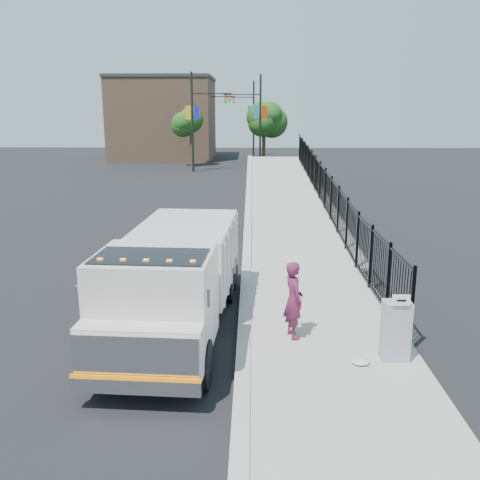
{
  "coord_description": "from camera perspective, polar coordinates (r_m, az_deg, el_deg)",
  "views": [
    {
      "loc": [
        0.16,
        -12.69,
        5.13
      ],
      "look_at": [
        -0.17,
        2.0,
        1.51
      ],
      "focal_mm": 40.0,
      "sensor_mm": 36.0,
      "label": 1
    }
  ],
  "objects": [
    {
      "name": "light_pole_1",
      "position": [
        47.99,
        1.81,
        12.94
      ],
      "size": [
        3.78,
        0.22,
        8.0
      ],
      "color": "black",
      "rests_on": "ground"
    },
    {
      "name": "tree_0",
      "position": [
        48.58,
        -5.22,
        12.38
      ],
      "size": [
        2.3,
        2.3,
        5.15
      ],
      "color": "#382314",
      "rests_on": "ground"
    },
    {
      "name": "building",
      "position": [
        57.43,
        -8.09,
        12.6
      ],
      "size": [
        10.0,
        10.0,
        8.0
      ],
      "primitive_type": "cube",
      "color": "#8C664C",
      "rests_on": "ground"
    },
    {
      "name": "light_pole_0",
      "position": [
        44.82,
        -4.71,
        12.84
      ],
      "size": [
        3.77,
        0.22,
        8.0
      ],
      "color": "black",
      "rests_on": "ground"
    },
    {
      "name": "curb",
      "position": [
        11.82,
        0.38,
        -11.43
      ],
      "size": [
        0.3,
        12.0,
        0.16
      ],
      "primitive_type": "cube",
      "color": "#ADAAA3",
      "rests_on": "ground"
    },
    {
      "name": "tree_2",
      "position": [
        59.07,
        -4.27,
        12.67
      ],
      "size": [
        2.55,
        2.55,
        5.28
      ],
      "color": "#382314",
      "rests_on": "ground"
    },
    {
      "name": "sidewalk",
      "position": [
        11.96,
        9.83,
        -11.45
      ],
      "size": [
        3.55,
        12.0,
        0.12
      ],
      "primitive_type": "cube",
      "color": "#9E998E",
      "rests_on": "ground"
    },
    {
      "name": "arrow_sign",
      "position": [
        10.98,
        16.82,
        -6.17
      ],
      "size": [
        0.35,
        0.04,
        0.22
      ],
      "primitive_type": "cube",
      "color": "white",
      "rests_on": "utility_cabinet"
    },
    {
      "name": "ground",
      "position": [
        13.69,
        0.52,
        -8.16
      ],
      "size": [
        120.0,
        120.0,
        0.0
      ],
      "primitive_type": "plane",
      "color": "black",
      "rests_on": "ground"
    },
    {
      "name": "debris",
      "position": [
        11.33,
        12.7,
        -12.48
      ],
      "size": [
        0.38,
        0.38,
        0.1
      ],
      "primitive_type": "ellipsoid",
      "color": "silver",
      "rests_on": "sidewalk"
    },
    {
      "name": "ramp",
      "position": [
        29.21,
        5.13,
        3.69
      ],
      "size": [
        3.95,
        24.06,
        3.19
      ],
      "primitive_type": "cube",
      "rotation": [
        0.06,
        0.0,
        0.0
      ],
      "color": "#9E998E",
      "rests_on": "ground"
    },
    {
      "name": "light_pole_2",
      "position": [
        56.04,
        -3.55,
        13.05
      ],
      "size": [
        3.77,
        0.22,
        8.0
      ],
      "color": "black",
      "rests_on": "ground"
    },
    {
      "name": "iron_fence",
      "position": [
        25.27,
        8.99,
        4.05
      ],
      "size": [
        0.1,
        28.0,
        1.8
      ],
      "primitive_type": "cube",
      "color": "black",
      "rests_on": "ground"
    },
    {
      "name": "utility_cabinet",
      "position": [
        11.44,
        16.27,
        -9.26
      ],
      "size": [
        0.55,
        0.4,
        1.25
      ],
      "primitive_type": "cube",
      "color": "gray",
      "rests_on": "sidewalk"
    },
    {
      "name": "worker",
      "position": [
        11.99,
        5.72,
        -6.36
      ],
      "size": [
        0.59,
        0.74,
        1.76
      ],
      "primitive_type": "imported",
      "rotation": [
        0.0,
        0.0,
        1.86
      ],
      "color": "maroon",
      "rests_on": "sidewalk"
    },
    {
      "name": "tree_1",
      "position": [
        52.73,
        2.58,
        12.57
      ],
      "size": [
        2.79,
        2.79,
        5.4
      ],
      "color": "#382314",
      "rests_on": "ground"
    },
    {
      "name": "truck",
      "position": [
        12.37,
        -7.04,
        -3.83
      ],
      "size": [
        2.74,
        7.35,
        2.48
      ],
      "rotation": [
        0.0,
        0.0,
        -0.06
      ],
      "color": "black",
      "rests_on": "ground"
    },
    {
      "name": "light_pole_3",
      "position": [
        59.4,
        1.16,
        13.12
      ],
      "size": [
        3.77,
        0.22,
        8.0
      ],
      "color": "black",
      "rests_on": "ground"
    }
  ]
}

